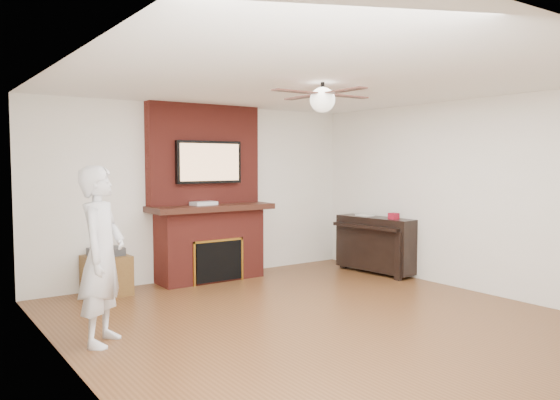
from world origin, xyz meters
TOP-DOWN VIEW (x-y plane):
  - room_shell at (0.00, 0.00)m, footprint 5.36×5.86m
  - fireplace at (0.00, 2.55)m, footprint 1.78×0.64m
  - tv at (0.00, 2.50)m, footprint 1.00×0.08m
  - ceiling_fan at (-0.00, 0.00)m, footprint 1.21×1.21m
  - person at (-2.10, 0.62)m, footprint 0.69×0.72m
  - side_table at (-1.48, 2.48)m, footprint 0.54×0.54m
  - piano at (2.29, 1.49)m, footprint 0.61×1.33m
  - cable_box at (-0.12, 2.45)m, footprint 0.38×0.25m
  - candle_orange at (-0.09, 2.34)m, footprint 0.07×0.07m
  - candle_green at (0.05, 2.31)m, footprint 0.06×0.06m
  - candle_cream at (0.08, 2.35)m, footprint 0.09×0.09m
  - candle_blue at (0.13, 2.30)m, footprint 0.06×0.06m
  - candle_blue_extra at (-0.20, 2.30)m, footprint 0.06×0.06m

SIDE VIEW (x-z plane):
  - candle_blue at x=0.13m, z-range 0.00..0.07m
  - candle_blue_extra at x=-0.20m, z-range 0.00..0.07m
  - candle_green at x=0.05m, z-range 0.00..0.08m
  - candle_orange at x=-0.09m, z-range 0.00..0.12m
  - candle_cream at x=0.08m, z-range 0.00..0.12m
  - side_table at x=-1.48m, z-range -0.02..0.57m
  - piano at x=2.29m, z-range -0.01..0.92m
  - person at x=-2.10m, z-range 0.00..1.65m
  - fireplace at x=0.00m, z-range -0.25..2.25m
  - cable_box at x=-0.12m, z-range 1.08..1.13m
  - room_shell at x=0.00m, z-range -0.18..2.68m
  - tv at x=0.00m, z-range 1.38..1.98m
  - ceiling_fan at x=0.00m, z-range 2.18..2.49m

